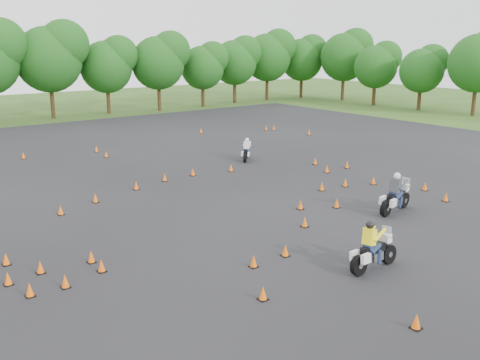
{
  "coord_description": "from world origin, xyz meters",
  "views": [
    {
      "loc": [
        -15.82,
        -16.8,
        8.04
      ],
      "look_at": [
        0.0,
        4.0,
        1.2
      ],
      "focal_mm": 40.0,
      "sensor_mm": 36.0,
      "label": 1
    }
  ],
  "objects": [
    {
      "name": "asphalt_pad",
      "position": [
        0.0,
        6.0,
        0.01
      ],
      "size": [
        62.0,
        62.0,
        0.0
      ],
      "primitive_type": "plane",
      "color": "black",
      "rests_on": "ground"
    },
    {
      "name": "rider_white",
      "position": [
        6.4,
        11.75,
        0.8
      ],
      "size": [
        1.86,
        1.92,
        1.58
      ],
      "primitive_type": null,
      "rotation": [
        0.0,
        0.0,
        0.82
      ],
      "color": "silver",
      "rests_on": "ground"
    },
    {
      "name": "traffic_cones",
      "position": [
        -0.09,
        5.38,
        0.23
      ],
      "size": [
        37.01,
        33.18,
        0.45
      ],
      "color": "#F4600A",
      "rests_on": "asphalt_pad"
    },
    {
      "name": "rider_grey",
      "position": [
        5.02,
        -1.72,
        1.01
      ],
      "size": [
        2.71,
        1.25,
        2.01
      ],
      "primitive_type": null,
      "rotation": [
        0.0,
        0.0,
        0.18
      ],
      "color": "#3A3D41",
      "rests_on": "ground"
    },
    {
      "name": "rider_yellow",
      "position": [
        -1.11,
        -5.49,
        0.94
      ],
      "size": [
        2.43,
        0.79,
        1.86
      ],
      "primitive_type": null,
      "rotation": [
        0.0,
        0.0,
        0.02
      ],
      "color": "yellow",
      "rests_on": "ground"
    },
    {
      "name": "ground",
      "position": [
        0.0,
        0.0,
        0.0
      ],
      "size": [
        140.0,
        140.0,
        0.0
      ],
      "primitive_type": "plane",
      "color": "#2D5119",
      "rests_on": "ground"
    },
    {
      "name": "treeline",
      "position": [
        3.51,
        34.31,
        4.61
      ],
      "size": [
        87.51,
        32.85,
        10.71
      ],
      "color": "#194B15",
      "rests_on": "ground"
    }
  ]
}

